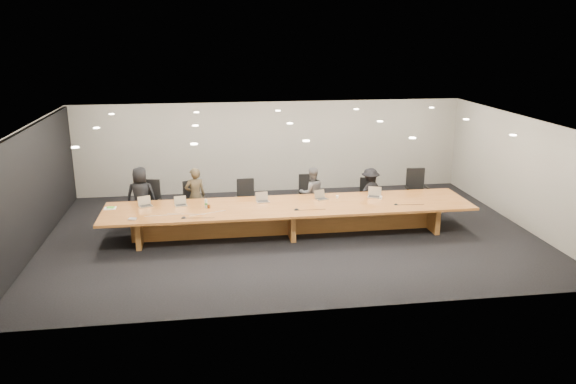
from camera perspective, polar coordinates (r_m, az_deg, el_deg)
name	(u,v)px	position (r m, az deg, el deg)	size (l,w,h in m)	color
ground	(290,234)	(14.02, 0.18, -4.27)	(12.00, 12.00, 0.00)	black
back_wall	(271,147)	(17.46, -1.76, 4.60)	(12.00, 0.02, 2.80)	#B8B3A7
left_wall_panel	(32,190)	(14.04, -24.55, 0.15)	(0.08, 7.84, 2.74)	black
conference_table	(290,214)	(13.84, 0.18, -2.25)	(9.00, 1.80, 0.75)	#985421
chair_far_left	(149,203)	(14.93, -13.94, -1.07)	(0.60, 0.60, 1.18)	black
chair_left	(195,202)	(14.94, -9.48, -0.97)	(0.56, 0.56, 1.10)	black
chair_mid_left	(247,200)	(14.93, -4.24, -0.80)	(0.56, 0.56, 1.10)	black
chair_mid_right	(309,196)	(15.11, 2.10, -0.43)	(0.59, 0.59, 1.17)	black
chair_right	(368,197)	(15.47, 8.12, -0.47)	(0.52, 0.52, 1.02)	black
chair_far_right	(417,190)	(15.99, 12.95, 0.18)	(0.62, 0.62, 1.21)	black
person_a	(141,196)	(14.93, -14.70, -0.41)	(0.75, 0.49, 1.54)	black
person_b	(195,196)	(14.78, -9.39, -0.37)	(0.54, 0.36, 1.49)	#342B1C
person_c	(312,193)	(15.00, 2.44, -0.08)	(0.68, 0.53, 1.40)	#535356
person_d	(370,192)	(15.35, 8.33, -0.01)	(0.86, 0.49, 1.33)	black
laptop_a	(145,202)	(14.06, -14.28, -0.96)	(0.31, 0.23, 0.25)	tan
laptop_b	(181,201)	(13.94, -10.84, -0.93)	(0.29, 0.21, 0.23)	#C4B696
laptop_c	(263,197)	(14.00, -2.57, -0.54)	(0.31, 0.22, 0.24)	tan
laptop_d	(322,195)	(14.24, 3.46, -0.29)	(0.30, 0.22, 0.23)	tan
laptop_e	(374,192)	(14.55, 8.76, -0.04)	(0.33, 0.24, 0.26)	#B7A58B
water_bottle	(206,204)	(13.67, -8.33, -1.19)	(0.07, 0.07, 0.21)	#B0C0BA
amber_mug	(209,206)	(13.66, -8.05, -1.46)	(0.07, 0.07, 0.09)	brown
paper_cup_near	(337,197)	(14.37, 5.02, -0.49)	(0.07, 0.07, 0.08)	silver
paper_cup_far	(381,197)	(14.46, 9.42, -0.55)	(0.07, 0.07, 0.08)	silver
notepad	(110,208)	(14.17, -17.63, -1.58)	(0.28, 0.22, 0.02)	white
lime_gadget	(111,207)	(14.16, -17.57, -1.50)	(0.17, 0.09, 0.03)	#52BC32
av_box	(133,219)	(13.21, -15.52, -2.65)	(0.17, 0.13, 0.03)	silver
mic_left	(184,217)	(13.05, -10.56, -2.55)	(0.13, 0.13, 0.03)	black
mic_center	(296,209)	(13.40, 0.86, -1.76)	(0.13, 0.13, 0.03)	black
mic_right	(396,204)	(14.05, 10.91, -1.22)	(0.11, 0.11, 0.03)	black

